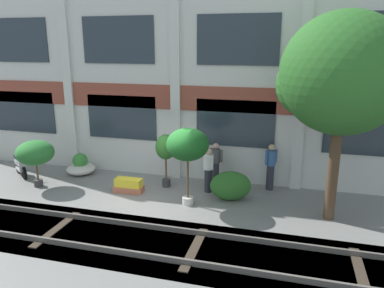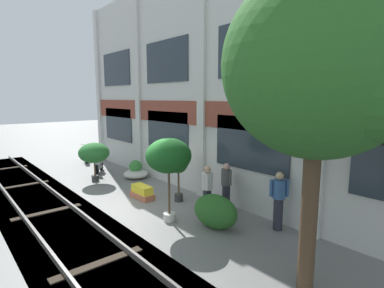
{
  "view_description": "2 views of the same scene",
  "coord_description": "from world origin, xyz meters",
  "px_view_note": "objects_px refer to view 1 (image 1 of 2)",
  "views": [
    {
      "loc": [
        4.17,
        -10.57,
        5.05
      ],
      "look_at": [
        1.12,
        0.7,
        1.89
      ],
      "focal_mm": 35.0,
      "sensor_mm": 36.0,
      "label": 1
    },
    {
      "loc": [
        8.07,
        -4.84,
        3.67
      ],
      "look_at": [
        0.57,
        1.56,
        2.14
      ],
      "focal_mm": 28.0,
      "sensor_mm": 36.0,
      "label": 2
    }
  ],
  "objects_px": {
    "resident_by_doorway": "(271,166)",
    "potted_plant_wide_bowl": "(81,166)",
    "potted_plant_square_trough": "(129,186)",
    "potted_plant_low_pan": "(166,149)",
    "potted_plant_tall_urn": "(188,146)",
    "resident_watching_tracks": "(216,163)",
    "resident_near_plants": "(208,169)",
    "topiary_hedge": "(230,186)",
    "broadleaf_tree": "(343,78)",
    "scooter_second_parked": "(20,165)",
    "potted_plant_terracotta_small": "(35,153)"
  },
  "relations": [
    {
      "from": "broadleaf_tree",
      "to": "resident_near_plants",
      "type": "xyz_separation_m",
      "value": [
        -3.92,
        1.08,
        -3.3
      ]
    },
    {
      "from": "potted_plant_wide_bowl",
      "to": "resident_near_plants",
      "type": "height_order",
      "value": "resident_near_plants"
    },
    {
      "from": "broadleaf_tree",
      "to": "resident_watching_tracks",
      "type": "relative_size",
      "value": 3.76
    },
    {
      "from": "potted_plant_square_trough",
      "to": "resident_near_plants",
      "type": "distance_m",
      "value": 2.84
    },
    {
      "from": "potted_plant_terracotta_small",
      "to": "resident_watching_tracks",
      "type": "height_order",
      "value": "potted_plant_terracotta_small"
    },
    {
      "from": "broadleaf_tree",
      "to": "topiary_hedge",
      "type": "relative_size",
      "value": 4.38
    },
    {
      "from": "broadleaf_tree",
      "to": "potted_plant_low_pan",
      "type": "distance_m",
      "value": 6.24
    },
    {
      "from": "potted_plant_tall_urn",
      "to": "potted_plant_wide_bowl",
      "type": "height_order",
      "value": "potted_plant_tall_urn"
    },
    {
      "from": "potted_plant_tall_urn",
      "to": "potted_plant_low_pan",
      "type": "height_order",
      "value": "potted_plant_tall_urn"
    },
    {
      "from": "resident_near_plants",
      "to": "potted_plant_tall_urn",
      "type": "bearing_deg",
      "value": 23.45
    },
    {
      "from": "scooter_second_parked",
      "to": "broadleaf_tree",
      "type": "bearing_deg",
      "value": 33.07
    },
    {
      "from": "potted_plant_low_pan",
      "to": "resident_watching_tracks",
      "type": "bearing_deg",
      "value": 21.73
    },
    {
      "from": "broadleaf_tree",
      "to": "potted_plant_tall_urn",
      "type": "relative_size",
      "value": 2.36
    },
    {
      "from": "resident_watching_tracks",
      "to": "resident_by_doorway",
      "type": "bearing_deg",
      "value": 103.57
    },
    {
      "from": "resident_near_plants",
      "to": "topiary_hedge",
      "type": "relative_size",
      "value": 1.17
    },
    {
      "from": "potted_plant_low_pan",
      "to": "potted_plant_terracotta_small",
      "type": "xyz_separation_m",
      "value": [
        -4.49,
        -1.2,
        -0.16
      ]
    },
    {
      "from": "potted_plant_wide_bowl",
      "to": "resident_by_doorway",
      "type": "xyz_separation_m",
      "value": [
        7.37,
        0.27,
        0.59
      ]
    },
    {
      "from": "resident_by_doorway",
      "to": "resident_watching_tracks",
      "type": "distance_m",
      "value": 1.96
    },
    {
      "from": "broadleaf_tree",
      "to": "resident_watching_tracks",
      "type": "distance_m",
      "value": 5.37
    },
    {
      "from": "scooter_second_parked",
      "to": "resident_by_doorway",
      "type": "distance_m",
      "value": 9.62
    },
    {
      "from": "broadleaf_tree",
      "to": "scooter_second_parked",
      "type": "distance_m",
      "value": 12.01
    },
    {
      "from": "potted_plant_wide_bowl",
      "to": "resident_by_doorway",
      "type": "distance_m",
      "value": 7.4
    },
    {
      "from": "potted_plant_wide_bowl",
      "to": "potted_plant_tall_urn",
      "type": "bearing_deg",
      "value": -18.95
    },
    {
      "from": "potted_plant_wide_bowl",
      "to": "topiary_hedge",
      "type": "xyz_separation_m",
      "value": [
        6.17,
        -1.01,
        0.19
      ]
    },
    {
      "from": "potted_plant_tall_urn",
      "to": "scooter_second_parked",
      "type": "bearing_deg",
      "value": 172.89
    },
    {
      "from": "potted_plant_square_trough",
      "to": "topiary_hedge",
      "type": "xyz_separation_m",
      "value": [
        3.54,
        0.26,
        0.26
      ]
    },
    {
      "from": "potted_plant_wide_bowl",
      "to": "topiary_hedge",
      "type": "relative_size",
      "value": 0.83
    },
    {
      "from": "potted_plant_terracotta_small",
      "to": "resident_near_plants",
      "type": "relative_size",
      "value": 1.08
    },
    {
      "from": "potted_plant_square_trough",
      "to": "scooter_second_parked",
      "type": "height_order",
      "value": "scooter_second_parked"
    },
    {
      "from": "potted_plant_square_trough",
      "to": "potted_plant_low_pan",
      "type": "relative_size",
      "value": 0.54
    },
    {
      "from": "resident_near_plants",
      "to": "topiary_hedge",
      "type": "xyz_separation_m",
      "value": [
        0.87,
        -0.5,
        -0.35
      ]
    },
    {
      "from": "scooter_second_parked",
      "to": "topiary_hedge",
      "type": "bearing_deg",
      "value": 35.56
    },
    {
      "from": "topiary_hedge",
      "to": "potted_plant_wide_bowl",
      "type": "bearing_deg",
      "value": 170.74
    },
    {
      "from": "potted_plant_square_trough",
      "to": "potted_plant_terracotta_small",
      "type": "height_order",
      "value": "potted_plant_terracotta_small"
    },
    {
      "from": "potted_plant_tall_urn",
      "to": "topiary_hedge",
      "type": "xyz_separation_m",
      "value": [
        1.27,
        0.68,
        -1.47
      ]
    },
    {
      "from": "broadleaf_tree",
      "to": "potted_plant_low_pan",
      "type": "height_order",
      "value": "broadleaf_tree"
    },
    {
      "from": "potted_plant_low_pan",
      "to": "topiary_hedge",
      "type": "xyz_separation_m",
      "value": [
        2.44,
        -0.59,
        -0.92
      ]
    },
    {
      "from": "resident_by_doorway",
      "to": "resident_watching_tracks",
      "type": "xyz_separation_m",
      "value": [
        -1.96,
        -0.02,
        -0.05
      ]
    },
    {
      "from": "potted_plant_terracotta_small",
      "to": "scooter_second_parked",
      "type": "bearing_deg",
      "value": 150.02
    },
    {
      "from": "potted_plant_tall_urn",
      "to": "potted_plant_low_pan",
      "type": "distance_m",
      "value": 1.81
    },
    {
      "from": "potted_plant_square_trough",
      "to": "potted_plant_tall_urn",
      "type": "xyz_separation_m",
      "value": [
        2.26,
        -0.42,
        1.73
      ]
    },
    {
      "from": "potted_plant_terracotta_small",
      "to": "topiary_hedge",
      "type": "height_order",
      "value": "potted_plant_terracotta_small"
    },
    {
      "from": "resident_by_doorway",
      "to": "resident_near_plants",
      "type": "distance_m",
      "value": 2.21
    },
    {
      "from": "potted_plant_wide_bowl",
      "to": "resident_watching_tracks",
      "type": "height_order",
      "value": "resident_watching_tracks"
    },
    {
      "from": "resident_watching_tracks",
      "to": "potted_plant_wide_bowl",
      "type": "bearing_deg",
      "value": -74.22
    },
    {
      "from": "resident_by_doorway",
      "to": "potted_plant_wide_bowl",
      "type": "bearing_deg",
      "value": -133.75
    },
    {
      "from": "resident_watching_tracks",
      "to": "topiary_hedge",
      "type": "xyz_separation_m",
      "value": [
        0.77,
        -1.26,
        -0.35
      ]
    },
    {
      "from": "potted_plant_tall_urn",
      "to": "resident_by_doorway",
      "type": "xyz_separation_m",
      "value": [
        2.47,
        1.96,
        -1.07
      ]
    },
    {
      "from": "resident_by_doorway",
      "to": "resident_near_plants",
      "type": "height_order",
      "value": "resident_by_doorway"
    },
    {
      "from": "potted_plant_wide_bowl",
      "to": "resident_watching_tracks",
      "type": "distance_m",
      "value": 5.44
    }
  ]
}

